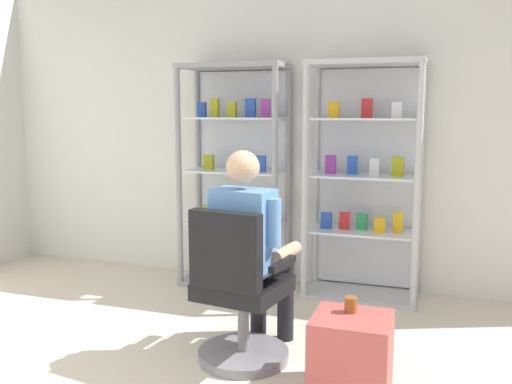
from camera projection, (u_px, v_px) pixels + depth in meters
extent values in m
cube|color=silver|center=(305.00, 130.00, 4.85)|extent=(6.00, 0.10, 2.70)
cylinder|color=gray|center=(179.00, 178.00, 4.75)|extent=(0.05, 0.05, 1.90)
cylinder|color=gray|center=(275.00, 182.00, 4.48)|extent=(0.05, 0.05, 1.90)
cylinder|color=gray|center=(199.00, 173.00, 5.12)|extent=(0.05, 0.05, 1.90)
cylinder|color=gray|center=(288.00, 176.00, 4.85)|extent=(0.05, 0.05, 1.90)
cube|color=gray|center=(233.00, 66.00, 4.66)|extent=(0.90, 0.45, 0.04)
cube|color=gray|center=(235.00, 281.00, 4.94)|extent=(0.90, 0.45, 0.04)
cube|color=silver|center=(243.00, 174.00, 5.00)|extent=(0.84, 0.02, 1.80)
cube|color=silver|center=(234.00, 223.00, 4.86)|extent=(0.82, 0.39, 0.02)
cube|color=#999919|center=(207.00, 212.00, 4.98)|extent=(0.09, 0.05, 0.12)
cube|color=#999919|center=(226.00, 213.00, 4.89)|extent=(0.09, 0.06, 0.14)
cube|color=gold|center=(245.00, 214.00, 4.83)|extent=(0.08, 0.05, 0.14)
cube|color=black|center=(263.00, 216.00, 4.76)|extent=(0.08, 0.05, 0.14)
cube|color=silver|center=(234.00, 171.00, 4.79)|extent=(0.82, 0.39, 0.02)
cube|color=#999919|center=(209.00, 162.00, 4.86)|extent=(0.09, 0.05, 0.13)
cube|color=#264CB2|center=(236.00, 163.00, 4.82)|extent=(0.09, 0.04, 0.12)
cube|color=#264CB2|center=(261.00, 163.00, 4.69)|extent=(0.08, 0.03, 0.13)
cube|color=silver|center=(234.00, 118.00, 4.72)|extent=(0.82, 0.39, 0.02)
cube|color=#264CB2|center=(202.00, 110.00, 4.81)|extent=(0.08, 0.04, 0.13)
cube|color=#999919|center=(215.00, 108.00, 4.72)|extent=(0.07, 0.05, 0.16)
cube|color=#999919|center=(232.00, 110.00, 4.68)|extent=(0.08, 0.05, 0.13)
cube|color=#264CB2|center=(251.00, 108.00, 4.68)|extent=(0.09, 0.04, 0.16)
cube|color=purple|center=(266.00, 108.00, 4.60)|extent=(0.08, 0.04, 0.15)
cylinder|color=#B7B7BC|center=(305.00, 183.00, 4.40)|extent=(0.05, 0.05, 1.90)
cylinder|color=#B7B7BC|center=(417.00, 188.00, 4.13)|extent=(0.05, 0.05, 1.90)
cylinder|color=#B7B7BC|center=(316.00, 177.00, 4.77)|extent=(0.05, 0.05, 1.90)
cylinder|color=#B7B7BC|center=(420.00, 181.00, 4.50)|extent=(0.05, 0.05, 1.90)
cube|color=#B7B7BC|center=(366.00, 63.00, 4.31)|extent=(0.90, 0.45, 0.04)
cube|color=#B7B7BC|center=(360.00, 295.00, 4.59)|extent=(0.90, 0.45, 0.04)
cube|color=silver|center=(367.00, 179.00, 4.65)|extent=(0.84, 0.02, 1.80)
cube|color=silver|center=(362.00, 231.00, 4.51)|extent=(0.82, 0.39, 0.02)
cube|color=#264CB2|center=(326.00, 220.00, 4.57)|extent=(0.09, 0.05, 0.13)
cube|color=red|center=(344.00, 221.00, 4.55)|extent=(0.09, 0.05, 0.14)
cube|color=#268C4C|center=(362.00, 221.00, 4.53)|extent=(0.09, 0.05, 0.13)
cube|color=gold|center=(379.00, 225.00, 4.42)|extent=(0.09, 0.06, 0.12)
cube|color=gold|center=(398.00, 222.00, 4.42)|extent=(0.08, 0.04, 0.16)
cube|color=silver|center=(363.00, 176.00, 4.44)|extent=(0.82, 0.39, 0.02)
cube|color=purple|center=(331.00, 164.00, 4.54)|extent=(0.09, 0.04, 0.15)
cube|color=#264CB2|center=(352.00, 165.00, 4.48)|extent=(0.09, 0.05, 0.15)
cube|color=silver|center=(374.00, 166.00, 4.44)|extent=(0.08, 0.05, 0.13)
cube|color=#999919|center=(398.00, 167.00, 4.34)|extent=(0.09, 0.05, 0.15)
cube|color=silver|center=(365.00, 119.00, 4.37)|extent=(0.82, 0.39, 0.02)
cube|color=gold|center=(334.00, 110.00, 4.44)|extent=(0.09, 0.04, 0.13)
cube|color=red|center=(367.00, 108.00, 4.39)|extent=(0.08, 0.04, 0.15)
cube|color=silver|center=(397.00, 110.00, 4.25)|extent=(0.08, 0.03, 0.12)
cylinder|color=slate|center=(243.00, 355.00, 3.44)|extent=(0.56, 0.56, 0.06)
cylinder|color=slate|center=(243.00, 323.00, 3.41)|extent=(0.07, 0.07, 0.41)
cube|color=black|center=(243.00, 287.00, 3.38)|extent=(0.55, 0.55, 0.10)
cube|color=black|center=(225.00, 251.00, 3.15)|extent=(0.45, 0.15, 0.45)
cube|color=black|center=(283.00, 264.00, 3.23)|extent=(0.08, 0.30, 0.04)
cube|color=black|center=(206.00, 253.00, 3.47)|extent=(0.08, 0.30, 0.04)
cylinder|color=black|center=(273.00, 265.00, 3.49)|extent=(0.20, 0.42, 0.14)
cylinder|color=black|center=(286.00, 299.00, 3.71)|extent=(0.11, 0.11, 0.56)
cylinder|color=black|center=(245.00, 261.00, 3.59)|extent=(0.20, 0.42, 0.14)
cylinder|color=black|center=(259.00, 294.00, 3.80)|extent=(0.11, 0.11, 0.56)
cube|color=#598CCC|center=(243.00, 231.00, 3.33)|extent=(0.39, 0.27, 0.50)
sphere|color=tan|center=(243.00, 167.00, 3.27)|extent=(0.20, 0.20, 0.20)
cylinder|color=#598CCC|center=(273.00, 222.00, 3.23)|extent=(0.09, 0.09, 0.28)
cylinder|color=tan|center=(286.00, 252.00, 3.42)|extent=(0.12, 0.31, 0.08)
cylinder|color=#598CCC|center=(214.00, 216.00, 3.41)|extent=(0.09, 0.09, 0.28)
cylinder|color=tan|center=(229.00, 245.00, 3.60)|extent=(0.12, 0.31, 0.08)
cube|color=#B24C47|center=(351.00, 355.00, 3.01)|extent=(0.41, 0.39, 0.43)
cylinder|color=brown|center=(351.00, 305.00, 3.04)|extent=(0.07, 0.07, 0.09)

